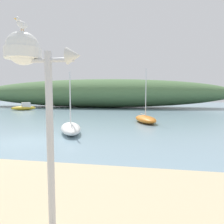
{
  "coord_description": "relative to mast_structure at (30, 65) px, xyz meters",
  "views": [
    {
      "loc": [
        6.59,
        -10.0,
        2.57
      ],
      "look_at": [
        3.65,
        6.86,
        1.08
      ],
      "focal_mm": 32.71,
      "sensor_mm": 36.0,
      "label": 1
    }
  ],
  "objects": [
    {
      "name": "sailboat_outer_mooring",
      "position": [
        -3.04,
        9.48,
        -2.72
      ],
      "size": [
        2.74,
        4.09,
        4.04
      ],
      "color": "white",
      "rests_on": "ground"
    },
    {
      "name": "seagull_on_radar",
      "position": [
        -0.13,
        -0.01,
        0.66
      ],
      "size": [
        0.14,
        0.28,
        0.21
      ],
      "color": "orange",
      "rests_on": "mast_structure"
    },
    {
      "name": "motorboat_far_left",
      "position": [
        -17.79,
        26.92,
        -2.59
      ],
      "size": [
        3.73,
        3.45,
        1.26
      ],
      "color": "gold",
      "rests_on": "ground"
    },
    {
      "name": "mast_structure",
      "position": [
        0.0,
        0.0,
        0.0
      ],
      "size": [
        1.3,
        0.6,
        3.4
      ],
      "color": "silver",
      "rests_on": "beach_sand"
    },
    {
      "name": "ground_plane",
      "position": [
        -4.65,
        6.84,
        -3.06
      ],
      "size": [
        120.0,
        120.0,
        0.0
      ],
      "primitive_type": "plane",
      "color": "#7A99A8"
    },
    {
      "name": "distant_hill",
      "position": [
        -8.16,
        36.73,
        -0.29
      ],
      "size": [
        51.83,
        11.43,
        5.55
      ],
      "primitive_type": "ellipsoid",
      "color": "#517547",
      "rests_on": "ground"
    },
    {
      "name": "sailboat_centre_water",
      "position": [
        1.78,
        15.44,
        -2.72
      ],
      "size": [
        2.65,
        4.2,
        4.85
      ],
      "color": "orange",
      "rests_on": "ground"
    }
  ]
}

